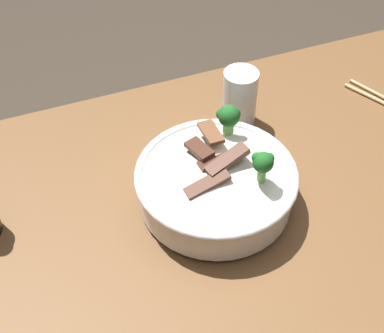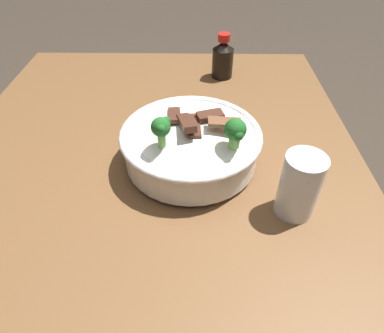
% 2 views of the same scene
% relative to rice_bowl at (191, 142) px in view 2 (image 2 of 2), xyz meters
% --- Properties ---
extents(dining_table, '(1.20, 0.78, 0.75)m').
position_rel_rice_bowl_xyz_m(dining_table, '(0.11, -0.07, -0.20)').
color(dining_table, brown).
rests_on(dining_table, ground).
extents(rice_bowl, '(0.25, 0.25, 0.13)m').
position_rel_rice_bowl_xyz_m(rice_bowl, '(0.00, 0.00, 0.00)').
color(rice_bowl, white).
rests_on(rice_bowl, dining_table).
extents(drinking_glass, '(0.06, 0.06, 0.11)m').
position_rel_rice_bowl_xyz_m(drinking_glass, '(0.12, 0.16, -0.00)').
color(drinking_glass, white).
rests_on(drinking_glass, dining_table).
extents(soy_sauce_bottle, '(0.05, 0.05, 0.11)m').
position_rel_rice_bowl_xyz_m(soy_sauce_bottle, '(-0.34, 0.07, 0.00)').
color(soy_sauce_bottle, black).
rests_on(soy_sauce_bottle, dining_table).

